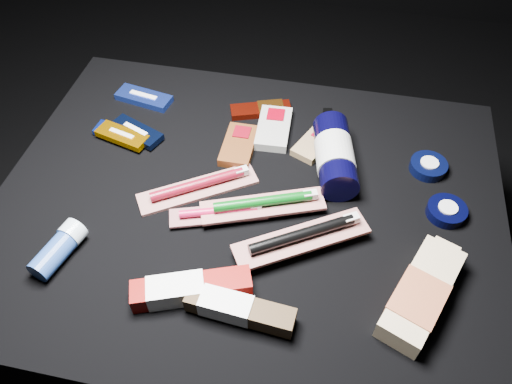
% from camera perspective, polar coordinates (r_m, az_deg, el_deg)
% --- Properties ---
extents(ground, '(3.00, 3.00, 0.00)m').
position_cam_1_polar(ground, '(1.30, -0.75, -12.35)').
color(ground, black).
rests_on(ground, ground).
extents(cloth_table, '(0.98, 0.78, 0.40)m').
position_cam_1_polar(cloth_table, '(1.13, -0.86, -7.54)').
color(cloth_table, black).
rests_on(cloth_table, ground).
extents(luna_bar_0, '(0.14, 0.07, 0.02)m').
position_cam_1_polar(luna_bar_0, '(1.21, -12.69, 10.47)').
color(luna_bar_0, '#1F39A9').
rests_on(luna_bar_0, cloth_table).
extents(luna_bar_1, '(0.11, 0.05, 0.01)m').
position_cam_1_polar(luna_bar_1, '(1.13, -15.42, 6.61)').
color(luna_bar_1, '#0E259A').
rests_on(luna_bar_1, cloth_table).
extents(luna_bar_2, '(0.13, 0.09, 0.02)m').
position_cam_1_polar(luna_bar_2, '(1.12, -13.53, 6.72)').
color(luna_bar_2, black).
rests_on(luna_bar_2, cloth_table).
extents(luna_bar_3, '(0.12, 0.07, 0.02)m').
position_cam_1_polar(luna_bar_3, '(1.11, -15.03, 6.23)').
color(luna_bar_3, '#B97400').
rests_on(luna_bar_3, cloth_table).
extents(clif_bar_0, '(0.07, 0.12, 0.02)m').
position_cam_1_polar(clif_bar_0, '(1.06, -1.91, 5.52)').
color(clif_bar_0, '#5B2D11').
rests_on(clif_bar_0, cloth_table).
extents(clif_bar_1, '(0.08, 0.13, 0.02)m').
position_cam_1_polar(clif_bar_1, '(1.10, 2.08, 7.47)').
color(clif_bar_1, '#A9A8A1').
rests_on(clif_bar_1, cloth_table).
extents(clif_bar_2, '(0.09, 0.11, 0.02)m').
position_cam_1_polar(clif_bar_2, '(1.07, 6.71, 5.59)').
color(clif_bar_2, olive).
rests_on(clif_bar_2, cloth_table).
extents(power_bar, '(0.14, 0.08, 0.02)m').
position_cam_1_polar(power_bar, '(1.15, 0.94, 9.40)').
color(power_bar, '#691207').
rests_on(power_bar, cloth_table).
extents(lotion_bottle, '(0.11, 0.24, 0.08)m').
position_cam_1_polar(lotion_bottle, '(1.01, 8.99, 4.21)').
color(lotion_bottle, black).
rests_on(lotion_bottle, cloth_table).
extents(cream_tin_upper, '(0.07, 0.07, 0.02)m').
position_cam_1_polar(cream_tin_upper, '(1.07, 19.09, 2.80)').
color(cream_tin_upper, black).
rests_on(cream_tin_upper, cloth_table).
extents(cream_tin_lower, '(0.07, 0.07, 0.02)m').
position_cam_1_polar(cream_tin_lower, '(1.00, 20.95, -2.04)').
color(cream_tin_lower, black).
rests_on(cream_tin_lower, cloth_table).
extents(bodywash_bottle, '(0.14, 0.22, 0.04)m').
position_cam_1_polar(bodywash_bottle, '(0.87, 18.29, -11.15)').
color(bodywash_bottle, beige).
rests_on(bodywash_bottle, cloth_table).
extents(deodorant_stick, '(0.07, 0.12, 0.05)m').
position_cam_1_polar(deodorant_stick, '(0.94, -21.60, -6.04)').
color(deodorant_stick, navy).
rests_on(deodorant_stick, cloth_table).
extents(toothbrush_pack_0, '(0.23, 0.18, 0.03)m').
position_cam_1_polar(toothbrush_pack_0, '(0.99, -6.48, 0.66)').
color(toothbrush_pack_0, '#B6B1AB').
rests_on(toothbrush_pack_0, cloth_table).
extents(toothbrush_pack_1, '(0.19, 0.10, 0.02)m').
position_cam_1_polar(toothbrush_pack_1, '(0.93, -4.16, -2.36)').
color(toothbrush_pack_1, '#A49E9A').
rests_on(toothbrush_pack_1, cloth_table).
extents(toothbrush_pack_2, '(0.24, 0.13, 0.03)m').
position_cam_1_polar(toothbrush_pack_2, '(0.93, 0.99, -1.33)').
color(toothbrush_pack_2, beige).
rests_on(toothbrush_pack_2, cloth_table).
extents(toothbrush_pack_3, '(0.24, 0.18, 0.03)m').
position_cam_1_polar(toothbrush_pack_3, '(0.88, 5.45, -5.05)').
color(toothbrush_pack_3, '#B2AAA6').
rests_on(toothbrush_pack_3, cloth_table).
extents(toothpaste_carton_red, '(0.20, 0.11, 0.04)m').
position_cam_1_polar(toothpaste_carton_red, '(0.84, -7.97, -10.96)').
color(toothpaste_carton_red, '#850905').
rests_on(toothpaste_carton_red, cloth_table).
extents(toothpaste_carton_green, '(0.18, 0.05, 0.03)m').
position_cam_1_polar(toothpaste_carton_green, '(0.82, -2.40, -13.13)').
color(toothpaste_carton_green, '#392611').
rests_on(toothpaste_carton_green, cloth_table).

